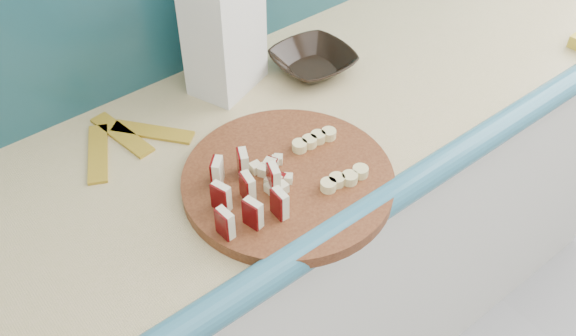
% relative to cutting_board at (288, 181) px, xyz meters
% --- Properties ---
extents(kitchen_counter, '(2.20, 0.63, 0.91)m').
position_rel_cutting_board_xyz_m(kitchen_counter, '(0.08, 0.16, -0.47)').
color(kitchen_counter, white).
rests_on(kitchen_counter, ground).
extents(cutting_board, '(0.47, 0.47, 0.02)m').
position_rel_cutting_board_xyz_m(cutting_board, '(0.00, 0.00, 0.00)').
color(cutting_board, '#431D0E').
rests_on(cutting_board, kitchen_counter).
extents(apple_wedges, '(0.15, 0.17, 0.05)m').
position_rel_cutting_board_xyz_m(apple_wedges, '(-0.10, -0.01, 0.04)').
color(apple_wedges, beige).
rests_on(apple_wedges, cutting_board).
extents(apple_chunks, '(0.06, 0.06, 0.02)m').
position_rel_cutting_board_xyz_m(apple_chunks, '(-0.02, 0.01, 0.02)').
color(apple_chunks, beige).
rests_on(apple_chunks, cutting_board).
extents(banana_slices, '(0.12, 0.16, 0.02)m').
position_rel_cutting_board_xyz_m(banana_slices, '(0.08, -0.02, 0.02)').
color(banana_slices, '#E6D78C').
rests_on(banana_slices, cutting_board).
extents(brown_bowl, '(0.19, 0.19, 0.04)m').
position_rel_cutting_board_xyz_m(brown_bowl, '(0.28, 0.25, 0.01)').
color(brown_bowl, black).
rests_on(brown_bowl, kitchen_counter).
extents(flour_bag, '(0.18, 0.16, 0.26)m').
position_rel_cutting_board_xyz_m(flour_bag, '(0.09, 0.33, 0.12)').
color(flour_bag, white).
rests_on(flour_bag, kitchen_counter).
extents(banana_peel, '(0.24, 0.19, 0.01)m').
position_rel_cutting_board_xyz_m(banana_peel, '(-0.18, 0.30, -0.01)').
color(banana_peel, gold).
rests_on(banana_peel, kitchen_counter).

